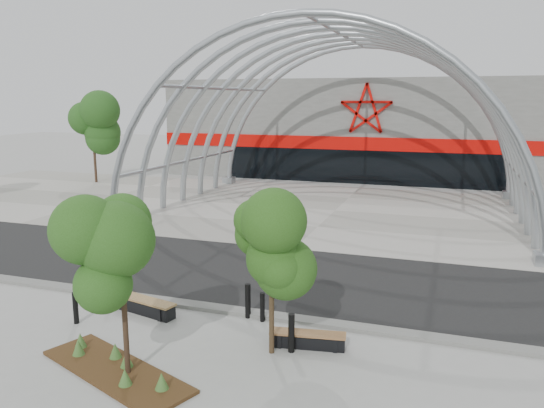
{
  "coord_description": "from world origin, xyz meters",
  "views": [
    {
      "loc": [
        6.26,
        -14.41,
        6.49
      ],
      "look_at": [
        0.0,
        4.0,
        2.6
      ],
      "focal_mm": 35.0,
      "sensor_mm": 36.0,
      "label": 1
    }
  ],
  "objects_px": {
    "bench_1": "(308,340)",
    "bollard_2": "(248,301)",
    "street_tree_0": "(121,258)",
    "bench_0": "(145,306)",
    "street_tree_1": "(272,248)"
  },
  "relations": [
    {
      "from": "street_tree_0",
      "to": "bollard_2",
      "type": "xyz_separation_m",
      "value": [
        1.47,
        4.1,
        -2.39
      ]
    },
    {
      "from": "bollard_2",
      "to": "bench_1",
      "type": "bearing_deg",
      "value": -30.53
    },
    {
      "from": "street_tree_1",
      "to": "bench_1",
      "type": "bearing_deg",
      "value": 36.5
    },
    {
      "from": "street_tree_0",
      "to": "street_tree_1",
      "type": "distance_m",
      "value": 3.62
    },
    {
      "from": "street_tree_1",
      "to": "bench_0",
      "type": "bearing_deg",
      "value": 165.33
    },
    {
      "from": "bench_0",
      "to": "street_tree_1",
      "type": "bearing_deg",
      "value": -14.67
    },
    {
      "from": "street_tree_0",
      "to": "bollard_2",
      "type": "distance_m",
      "value": 4.97
    },
    {
      "from": "street_tree_0",
      "to": "bench_0",
      "type": "relative_size",
      "value": 1.78
    },
    {
      "from": "street_tree_1",
      "to": "bench_0",
      "type": "relative_size",
      "value": 1.72
    },
    {
      "from": "street_tree_1",
      "to": "street_tree_0",
      "type": "bearing_deg",
      "value": -142.47
    },
    {
      "from": "street_tree_0",
      "to": "bollard_2",
      "type": "height_order",
      "value": "street_tree_0"
    },
    {
      "from": "street_tree_0",
      "to": "bench_1",
      "type": "relative_size",
      "value": 1.98
    },
    {
      "from": "bench_0",
      "to": "bench_1",
      "type": "bearing_deg",
      "value": -6.31
    },
    {
      "from": "bench_1",
      "to": "bollard_2",
      "type": "relative_size",
      "value": 1.95
    },
    {
      "from": "street_tree_0",
      "to": "bench_1",
      "type": "distance_m",
      "value": 5.35
    }
  ]
}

